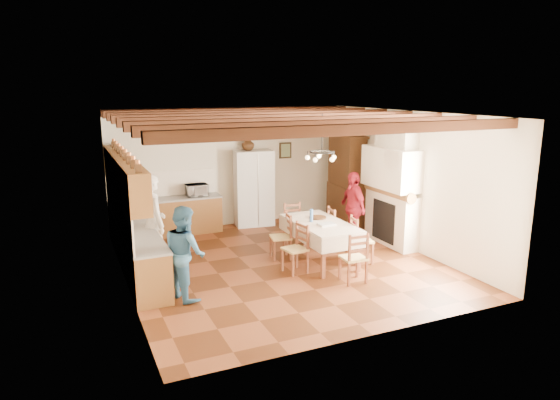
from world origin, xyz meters
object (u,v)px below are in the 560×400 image
object	(u,v)px
chair_left_far	(281,236)
chair_right_near	(362,240)
person_woman_red	(353,207)
chair_left_near	(295,248)
hutch	(346,180)
dining_table	(320,226)
chair_right_far	(338,229)
chair_end_far	(295,225)
person_man	(154,223)
person_woman_blue	(185,252)
chair_end_near	(353,257)
refrigerator	(253,187)
microwave	(197,190)

from	to	relation	value
chair_left_far	chair_right_near	distance (m)	1.66
person_woman_red	chair_left_near	bearing A→B (deg)	-57.01
hutch	chair_left_far	bearing A→B (deg)	-141.44
dining_table	chair_right_far	distance (m)	0.89
chair_right_far	chair_end_far	size ratio (longest dim) A/B	1.00
chair_left_near	person_woman_red	bearing A→B (deg)	111.28
dining_table	person_man	size ratio (longest dim) A/B	0.99
hutch	person_woman_blue	distance (m)	5.72
chair_left_near	chair_end_near	world-z (taller)	same
chair_left_near	chair_right_near	bearing A→B (deg)	79.08
refrigerator	hutch	distance (m)	2.41
person_woman_blue	microwave	xyz separation A→B (m)	(1.20, 3.79, 0.24)
chair_left_near	person_man	size ratio (longest dim) A/B	0.50
chair_left_near	microwave	world-z (taller)	microwave
refrigerator	chair_left_far	world-z (taller)	refrigerator
refrigerator	hutch	size ratio (longest dim) A/B	0.83
chair_right_far	microwave	size ratio (longest dim) A/B	1.86
person_woman_red	chair_right_far	bearing A→B (deg)	-55.47
chair_left_far	person_woman_blue	distance (m)	2.55
person_man	person_woman_blue	xyz separation A→B (m)	(0.25, -1.46, -0.16)
dining_table	chair_end_far	bearing A→B (deg)	91.75
microwave	person_man	bearing A→B (deg)	-122.55
chair_end_near	chair_left_far	bearing A→B (deg)	-64.42
chair_left_far	chair_end_far	distance (m)	0.90
dining_table	chair_end_far	size ratio (longest dim) A/B	1.97
hutch	microwave	world-z (taller)	hutch
chair_left_far	person_woman_red	world-z (taller)	person_woman_red
person_man	person_woman_blue	bearing A→B (deg)	-179.31
person_woman_blue	hutch	bearing A→B (deg)	-72.06
chair_left_near	chair_end_near	bearing A→B (deg)	31.96
chair_end_near	person_man	size ratio (longest dim) A/B	0.50
chair_left_far	person_woman_blue	xyz separation A→B (m)	(-2.26, -1.14, 0.32)
dining_table	person_woman_blue	world-z (taller)	person_woman_blue
chair_right_near	microwave	bearing A→B (deg)	47.69
chair_left_far	person_man	distance (m)	2.57
chair_right_far	person_man	world-z (taller)	person_man
chair_left_near	microwave	size ratio (longest dim) A/B	1.86
chair_left_near	person_man	distance (m)	2.74
refrigerator	chair_left_far	size ratio (longest dim) A/B	2.01
person_woman_blue	dining_table	bearing A→B (deg)	-90.17
person_woman_blue	microwave	bearing A→B (deg)	-30.55
chair_right_near	chair_end_far	world-z (taller)	same
chair_end_far	microwave	xyz separation A→B (m)	(-1.69, 2.01, 0.56)
chair_left_near	chair_end_far	bearing A→B (deg)	145.37
person_woman_red	dining_table	bearing A→B (deg)	-54.39
chair_left_near	chair_right_near	size ratio (longest dim) A/B	1.00
dining_table	chair_end_near	xyz separation A→B (m)	(0.03, -1.22, -0.26)
hutch	person_woman_blue	world-z (taller)	hutch
person_man	chair_left_far	bearing A→B (deg)	-106.33
person_man	refrigerator	bearing A→B (deg)	-59.35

